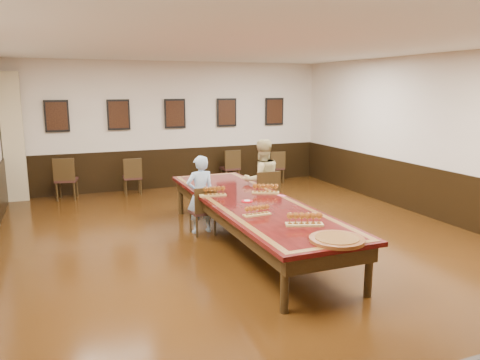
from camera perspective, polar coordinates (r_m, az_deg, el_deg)
name	(u,v)px	position (r m, az deg, el deg)	size (l,w,h in m)	color
floor	(251,245)	(7.80, 1.38, -7.96)	(8.00, 10.00, 0.02)	black
ceiling	(252,43)	(7.40, 1.50, 16.30)	(8.00, 10.00, 0.02)	white
wall_back	(175,125)	(12.17, -7.98, 6.63)	(8.00, 0.02, 3.20)	beige
wall_right	(445,139)	(9.73, 23.76, 4.65)	(0.02, 10.00, 3.20)	beige
chair_man	(202,210)	(8.27, -4.61, -3.66)	(0.41, 0.45, 0.87)	black
chair_woman	(264,196)	(8.99, 2.92, -1.95)	(0.47, 0.52, 1.01)	black
spare_chair_a	(66,178)	(11.48, -20.42, 0.19)	(0.46, 0.51, 0.99)	black
spare_chair_b	(132,176)	(11.55, -13.01, 0.47)	(0.42, 0.46, 0.91)	black
spare_chair_c	(230,167)	(12.45, -1.24, 1.60)	(0.44, 0.48, 0.94)	black
spare_chair_d	(276,167)	(12.75, 4.38, 1.63)	(0.41, 0.44, 0.87)	black
person_man	(200,194)	(8.29, -4.86, -1.77)	(0.51, 0.33, 1.39)	#4E86C4
person_woman	(262,180)	(9.03, 2.66, -0.03)	(0.79, 0.61, 1.59)	#CABA7E
pink_phone	(281,196)	(7.93, 5.07, -1.92)	(0.07, 0.14, 0.01)	#F9538D
curtain	(13,138)	(11.67, -25.94, 4.68)	(0.45, 0.18, 2.90)	tan
wainscoting	(251,216)	(7.65, 1.40, -4.35)	(8.00, 10.00, 1.00)	black
conference_table	(251,209)	(7.62, 1.40, -3.55)	(1.40, 5.00, 0.76)	black
posters	(175,114)	(12.08, -7.93, 8.02)	(6.14, 0.04, 0.74)	black
flight_a	(213,192)	(7.90, -3.30, -1.41)	(0.47, 0.21, 0.17)	olive
flight_b	(266,189)	(8.09, 3.13, -1.09)	(0.48, 0.32, 0.17)	olive
flight_c	(257,211)	(6.71, 2.10, -3.77)	(0.41, 0.15, 0.15)	olive
flight_d	(305,220)	(6.27, 7.87, -4.80)	(0.52, 0.32, 0.19)	olive
red_plate_grp	(247,201)	(7.52, 0.87, -2.59)	(0.18, 0.18, 0.02)	red
carved_platter	(337,240)	(5.73, 11.73, -7.12)	(0.68, 0.68, 0.05)	#562811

